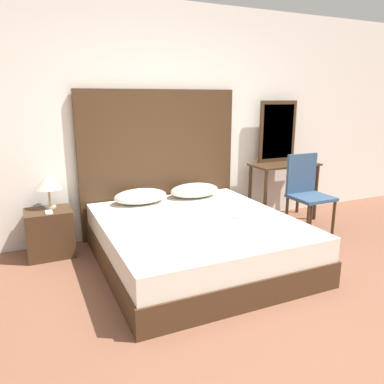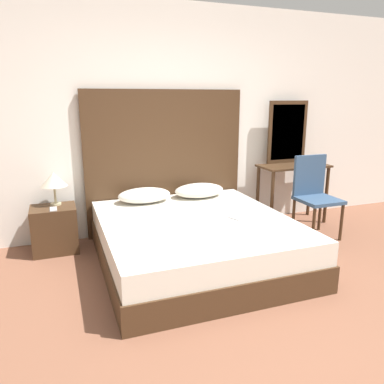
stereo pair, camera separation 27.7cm
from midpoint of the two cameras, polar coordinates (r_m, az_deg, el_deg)
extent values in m
plane|color=brown|center=(2.89, 15.36, -20.66)|extent=(16.00, 16.00, 0.00)
cube|color=white|center=(4.59, -1.58, 10.72)|extent=(10.00, 0.06, 2.70)
cube|color=#422B19|center=(3.83, 2.62, -8.98)|extent=(1.84, 2.02, 0.25)
cube|color=silver|center=(3.74, 2.66, -5.71)|extent=(1.81, 1.97, 0.22)
cube|color=#422B19|center=(4.55, -2.29, 4.49)|extent=(1.94, 0.05, 1.72)
ellipsoid|color=silver|center=(4.28, -5.44, -0.52)|extent=(0.60, 0.38, 0.16)
ellipsoid|color=silver|center=(4.49, 2.87, 0.23)|extent=(0.60, 0.38, 0.16)
cube|color=#B7B7BC|center=(3.75, 8.78, -4.00)|extent=(0.12, 0.17, 0.01)
cube|color=#422B19|center=(4.27, -18.46, -5.42)|extent=(0.47, 0.39, 0.50)
cylinder|color=tan|center=(4.27, -18.31, -1.76)|extent=(0.11, 0.11, 0.02)
cylinder|color=tan|center=(4.24, -18.42, -0.40)|extent=(0.02, 0.02, 0.19)
cone|color=beige|center=(4.20, -18.60, 1.83)|extent=(0.28, 0.28, 0.15)
cube|color=#B7B7BC|center=(4.10, -18.58, -2.49)|extent=(0.07, 0.15, 0.01)
cube|color=#422B19|center=(5.08, 16.77, 3.81)|extent=(0.91, 0.43, 0.02)
cylinder|color=#422B19|center=(4.79, 13.71, -1.36)|extent=(0.04, 0.04, 0.75)
cylinder|color=#422B19|center=(5.29, 21.21, -0.48)|extent=(0.04, 0.04, 0.75)
cylinder|color=#422B19|center=(5.08, 11.52, -0.36)|extent=(0.04, 0.04, 0.75)
cylinder|color=#422B19|center=(5.55, 18.83, 0.39)|extent=(0.04, 0.04, 0.75)
cube|color=#422B19|center=(5.18, 15.83, 8.75)|extent=(0.57, 0.03, 0.81)
cube|color=#B2BCC6|center=(5.18, 15.89, 8.74)|extent=(0.48, 0.01, 0.72)
cube|color=#334C6B|center=(4.68, 20.34, -1.17)|extent=(0.45, 0.44, 0.04)
cube|color=#334C6B|center=(4.78, 19.07, 2.46)|extent=(0.43, 0.04, 0.48)
cylinder|color=#422B19|center=(4.49, 19.73, -4.96)|extent=(0.04, 0.04, 0.44)
cylinder|color=#422B19|center=(4.74, 23.39, -4.30)|extent=(0.04, 0.04, 0.44)
cylinder|color=#422B19|center=(4.77, 16.82, -3.60)|extent=(0.04, 0.04, 0.44)
cylinder|color=#422B19|center=(5.01, 20.42, -3.05)|extent=(0.04, 0.04, 0.44)
camera|label=1|loc=(0.14, -87.87, 0.54)|focal=35.00mm
camera|label=2|loc=(0.14, 92.13, -0.54)|focal=35.00mm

